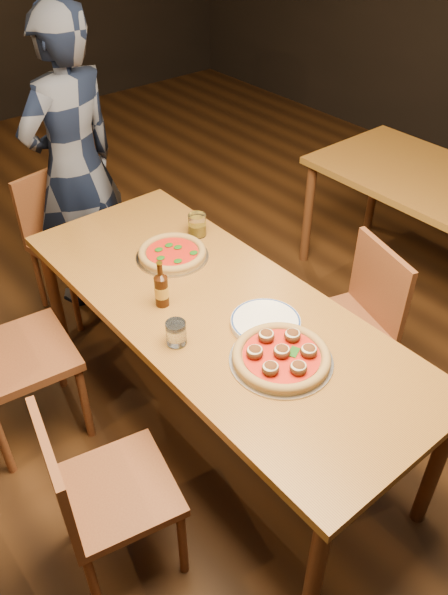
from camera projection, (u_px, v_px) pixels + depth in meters
ground at (218, 422)px, 2.88m from camera, size 9.00×9.00×0.00m
room_shell at (213, 18)px, 1.73m from camera, size 9.00×9.00×9.00m
table_main at (217, 318)px, 2.46m from camera, size 0.80×2.00×0.75m
chair_main_nw at (117, 490)px, 2.09m from camera, size 0.48×0.48×0.86m
chair_main_sw at (19, 354)px, 2.57m from camera, size 0.50×0.50×0.97m
chair_main_e at (340, 327)px, 2.79m from camera, size 0.51×0.51×0.88m
chair_end at (75, 244)px, 3.35m from camera, size 0.47×0.47×0.88m
pizza_meatball at (281, 356)px, 2.14m from camera, size 0.39×0.39×0.07m
pizza_margherita at (172, 253)px, 2.68m from camera, size 0.34×0.34×0.04m
plate_stack at (266, 323)px, 2.31m from camera, size 0.28×0.28×0.03m
beer_bottle at (162, 290)px, 2.38m from camera, size 0.06×0.06×0.21m
water_glass at (176, 333)px, 2.21m from camera, size 0.08×0.08×0.10m
amber_glass at (197, 225)px, 2.82m from camera, size 0.09×0.09×0.11m
diner at (74, 167)px, 3.21m from camera, size 0.70×0.54×1.71m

